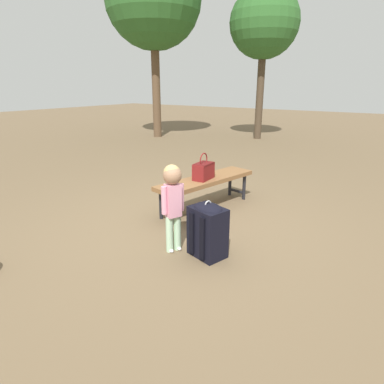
% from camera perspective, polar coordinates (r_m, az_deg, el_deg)
% --- Properties ---
extents(ground_plane, '(40.00, 40.00, 0.00)m').
position_cam_1_polar(ground_plane, '(4.10, -1.60, -6.14)').
color(ground_plane, brown).
rests_on(ground_plane, ground).
extents(park_bench, '(1.65, 0.72, 0.45)m').
position_cam_1_polar(park_bench, '(4.59, 2.44, 1.77)').
color(park_bench, brown).
rests_on(park_bench, ground).
extents(handbag, '(0.33, 0.20, 0.37)m').
position_cam_1_polar(handbag, '(4.48, 2.02, 3.81)').
color(handbag, maroon).
rests_on(handbag, park_bench).
extents(child_standing, '(0.24, 0.19, 0.94)m').
position_cam_1_polar(child_standing, '(3.33, -3.39, -0.50)').
color(child_standing, '#B2D8B2').
rests_on(child_standing, ground).
extents(backpack_large, '(0.38, 0.42, 0.60)m').
position_cam_1_polar(backpack_large, '(3.35, 2.76, -6.37)').
color(backpack_large, black).
rests_on(backpack_large, ground).
extents(backpack_small, '(0.22, 0.23, 0.31)m').
position_cam_1_polar(backpack_small, '(4.05, 1.57, -4.11)').
color(backpack_small, '#4C2D66').
rests_on(backpack_small, ground).
extents(tree_mid, '(2.06, 2.06, 4.45)m').
position_cam_1_polar(tree_mid, '(11.09, 12.46, 26.67)').
color(tree_mid, '#473828').
rests_on(tree_mid, ground).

